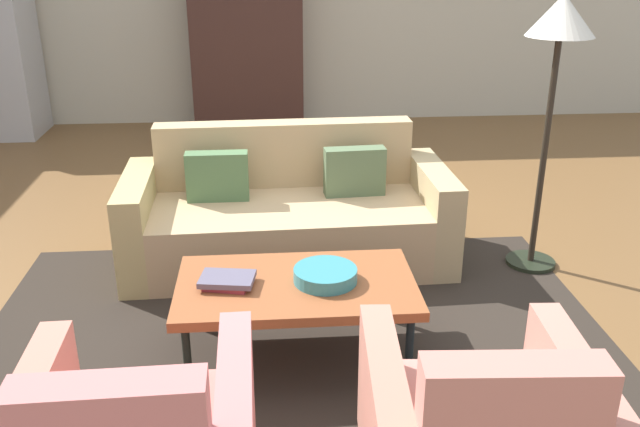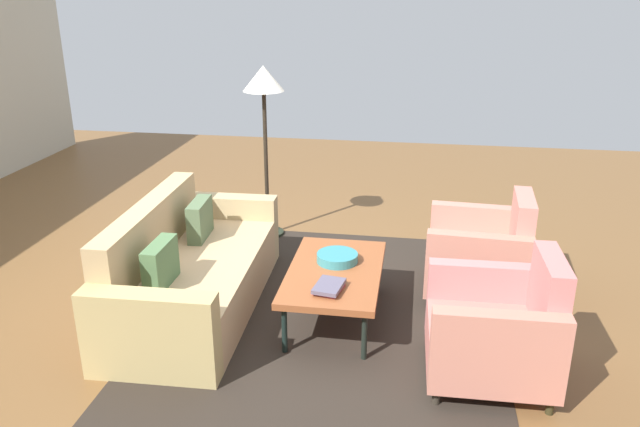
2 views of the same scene
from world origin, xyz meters
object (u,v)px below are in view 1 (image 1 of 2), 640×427
object	(u,v)px
book_stack	(227,281)
floor_lamp	(559,43)
cabinet	(247,47)
fruit_bowl	(325,275)
coffee_table	(296,289)
couch	(288,216)

from	to	relation	value
book_stack	floor_lamp	xyz separation A→B (m)	(1.94, 0.92, 1.00)
book_stack	cabinet	world-z (taller)	cabinet
fruit_bowl	floor_lamp	size ratio (longest dim) A/B	0.19
floor_lamp	coffee_table	bearing A→B (deg)	-150.18
book_stack	couch	bearing A→B (deg)	74.10
book_stack	fruit_bowl	bearing A→B (deg)	0.66
coffee_table	fruit_bowl	size ratio (longest dim) A/B	3.75
coffee_table	fruit_bowl	distance (m)	0.16
coffee_table	floor_lamp	distance (m)	2.13
book_stack	floor_lamp	size ratio (longest dim) A/B	0.17
couch	fruit_bowl	world-z (taller)	couch
coffee_table	floor_lamp	bearing A→B (deg)	29.82
cabinet	book_stack	bearing A→B (deg)	-90.39
book_stack	cabinet	bearing A→B (deg)	89.61
couch	floor_lamp	world-z (taller)	floor_lamp
coffee_table	book_stack	distance (m)	0.35
book_stack	cabinet	distance (m)	4.64
coffee_table	fruit_bowl	bearing A→B (deg)	0.00
fruit_bowl	floor_lamp	distance (m)	1.98
book_stack	cabinet	xyz separation A→B (m)	(0.03, 4.62, 0.46)
coffee_table	fruit_bowl	xyz separation A→B (m)	(0.15, 0.00, 0.07)
fruit_bowl	cabinet	size ratio (longest dim) A/B	0.18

